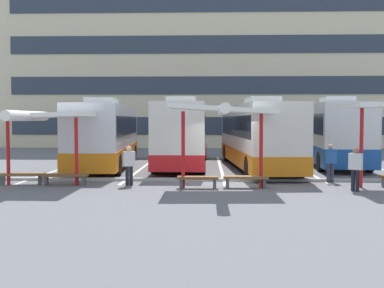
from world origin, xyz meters
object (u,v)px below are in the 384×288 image
(coach_bus_3, at_px, (332,134))
(waiting_shelter_0, at_px, (39,117))
(coach_bus_1, at_px, (183,134))
(waiting_shelter_1, at_px, (222,111))
(waiting_passenger_0, at_px, (330,160))
(waiting_passenger_1, at_px, (129,163))
(bench_0, at_px, (22,176))
(bench_1, at_px, (65,177))
(coach_bus_0, at_px, (106,136))
(coach_bus_2, at_px, (257,136))
(bench_3, at_px, (246,179))
(bench_2, at_px, (198,180))
(waiting_passenger_2, at_px, (355,166))

(coach_bus_3, xyz_separation_m, waiting_shelter_0, (-13.53, -8.77, 0.94))
(coach_bus_1, bearing_deg, waiting_shelter_1, -77.81)
(waiting_passenger_0, bearing_deg, coach_bus_3, 74.77)
(waiting_shelter_0, height_order, waiting_passenger_1, waiting_shelter_0)
(bench_0, height_order, waiting_passenger_1, waiting_passenger_1)
(waiting_shelter_0, xyz_separation_m, bench_1, (0.90, 0.25, -2.34))
(coach_bus_1, height_order, waiting_passenger_0, coach_bus_1)
(coach_bus_0, height_order, coach_bus_2, coach_bus_2)
(waiting_passenger_0, bearing_deg, bench_0, -175.44)
(bench_3, bearing_deg, bench_2, -174.35)
(coach_bus_3, relative_size, waiting_shelter_0, 2.10)
(waiting_shelter_1, bearing_deg, coach_bus_3, 55.09)
(bench_0, bearing_deg, coach_bus_0, 74.76)
(coach_bus_0, distance_m, bench_0, 7.34)
(coach_bus_0, bearing_deg, coach_bus_1, 11.45)
(coach_bus_2, relative_size, waiting_shelter_1, 2.82)
(coach_bus_3, relative_size, bench_1, 5.77)
(coach_bus_0, height_order, waiting_passenger_0, coach_bus_0)
(coach_bus_0, bearing_deg, bench_1, -90.78)
(coach_bus_1, height_order, waiting_passenger_2, coach_bus_1)
(bench_1, bearing_deg, coach_bus_3, 33.99)
(waiting_passenger_0, distance_m, waiting_passenger_2, 2.40)
(coach_bus_0, xyz_separation_m, waiting_passenger_2, (10.80, -8.36, -0.78))
(bench_1, bearing_deg, coach_bus_1, 62.02)
(coach_bus_2, relative_size, waiting_shelter_0, 2.43)
(bench_1, distance_m, bench_2, 5.28)
(coach_bus_0, height_order, coach_bus_1, coach_bus_1)
(coach_bus_3, bearing_deg, coach_bus_0, -173.76)
(coach_bus_2, relative_size, bench_3, 7.15)
(coach_bus_3, bearing_deg, bench_3, -121.83)
(coach_bus_2, distance_m, bench_2, 7.96)
(waiting_shelter_1, distance_m, bench_3, 2.72)
(waiting_passenger_2, bearing_deg, bench_2, 174.56)
(bench_1, xyz_separation_m, waiting_shelter_1, (6.14, -0.79, 2.54))
(coach_bus_0, relative_size, waiting_shelter_0, 2.33)
(coach_bus_0, distance_m, waiting_passenger_2, 13.68)
(coach_bus_0, relative_size, coach_bus_1, 1.01)
(coach_bus_2, distance_m, waiting_passenger_0, 5.99)
(coach_bus_0, bearing_deg, waiting_passenger_0, -29.55)
(coach_bus_2, xyz_separation_m, waiting_passenger_0, (2.44, -5.41, -0.80))
(waiting_shelter_0, relative_size, bench_3, 2.95)
(bench_0, height_order, bench_2, same)
(bench_3, bearing_deg, bench_1, 175.97)
(waiting_shelter_0, relative_size, bench_2, 3.21)
(bench_2, relative_size, bench_3, 0.92)
(coach_bus_0, distance_m, coach_bus_3, 12.61)
(waiting_passenger_0, height_order, waiting_passenger_2, same)
(coach_bus_2, relative_size, coach_bus_3, 1.16)
(coach_bus_0, xyz_separation_m, bench_2, (5.14, -7.82, -1.36))
(bench_2, bearing_deg, coach_bus_2, 67.85)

